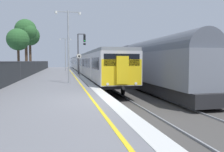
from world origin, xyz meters
name	(u,v)px	position (x,y,z in m)	size (l,w,h in m)	color
ground	(154,110)	(2.64, 0.00, -0.61)	(17.40, 110.00, 1.21)	slate
commuter_train_at_platform	(83,64)	(2.10, 33.12, 1.27)	(2.83, 58.80, 3.81)	#B7B7BC
freight_train_adjacent_track	(116,63)	(6.10, 21.88, 1.49)	(2.60, 43.39, 4.57)	#232326
signal_gantry	(80,49)	(0.61, 19.66, 3.33)	(1.10, 0.24, 5.36)	#47474C
speed_limit_sign	(79,62)	(0.25, 16.54, 1.67)	(0.59, 0.08, 2.62)	#59595B
platform_lamp_mid	(68,41)	(-1.19, 7.81, 3.33)	(2.00, 0.20, 5.63)	#93999E
platform_lamp_far	(65,52)	(-1.19, 29.08, 3.33)	(2.00, 0.20, 5.65)	#93999E
background_tree_left	(29,37)	(-7.57, 32.81, 6.19)	(3.53, 3.53, 8.11)	#473323
background_tree_centre	(18,40)	(-7.53, 22.38, 4.56)	(2.98, 2.98, 6.18)	#473323
background_tree_back	(27,31)	(-7.05, 26.52, 6.38)	(3.35, 3.36, 8.21)	#473323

